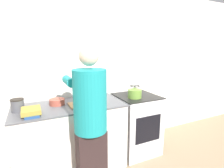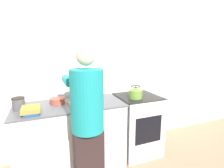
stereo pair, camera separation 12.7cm
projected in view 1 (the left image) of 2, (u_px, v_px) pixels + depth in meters
wall_back at (84, 71)px, 2.71m from camera, size 8.00×0.05×2.60m
counter at (71, 137)px, 2.39m from camera, size 1.41×0.69×0.92m
oven at (136, 123)px, 2.81m from camera, size 0.62×0.63×0.93m
person at (90, 119)px, 1.86m from camera, size 0.39×0.63×1.68m
cutting_board at (80, 104)px, 2.29m from camera, size 0.29×0.26×0.02m
knife at (81, 103)px, 2.30m from camera, size 0.23×0.05×0.01m
kettle at (135, 93)px, 2.59m from camera, size 0.20×0.20×0.18m
bowl_prep at (57, 102)px, 2.30m from camera, size 0.20×0.20×0.08m
canister_jar at (17, 105)px, 2.05m from camera, size 0.15×0.15×0.15m
book_stack at (31, 112)px, 1.95m from camera, size 0.20×0.26×0.07m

